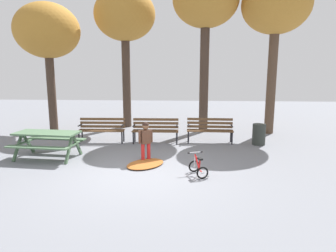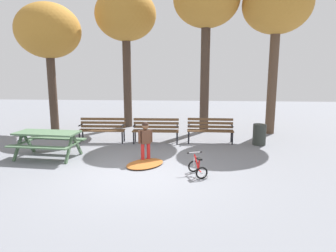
{
  "view_description": "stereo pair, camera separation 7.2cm",
  "coord_description": "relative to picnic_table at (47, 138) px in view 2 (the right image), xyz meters",
  "views": [
    {
      "loc": [
        1.16,
        -7.0,
        2.53
      ],
      "look_at": [
        0.59,
        1.97,
        0.85
      ],
      "focal_mm": 32.22,
      "sensor_mm": 36.0,
      "label": 1
    },
    {
      "loc": [
        1.23,
        -6.99,
        2.53
      ],
      "look_at": [
        0.59,
        1.97,
        0.85
      ],
      "focal_mm": 32.22,
      "sensor_mm": 36.0,
      "label": 2
    }
  ],
  "objects": [
    {
      "name": "ground",
      "position": [
        2.86,
        -1.24,
        -0.59
      ],
      "size": [
        36.0,
        36.0,
        0.0
      ],
      "primitive_type": "plane",
      "color": "slate"
    },
    {
      "name": "picnic_table",
      "position": [
        0.0,
        0.0,
        0.0
      ],
      "size": [
        1.91,
        1.49,
        0.79
      ],
      "color": "#4C6B4C",
      "rests_on": "ground"
    },
    {
      "name": "park_bench_far_left",
      "position": [
        1.03,
        2.02,
        -0.08
      ],
      "size": [
        1.61,
        0.51,
        0.85
      ],
      "color": "brown",
      "rests_on": "ground"
    },
    {
      "name": "park_bench_left",
      "position": [
        2.93,
        2.06,
        -0.08
      ],
      "size": [
        1.61,
        0.49,
        0.85
      ],
      "color": "brown",
      "rests_on": "ground"
    },
    {
      "name": "park_bench_right",
      "position": [
        4.83,
        2.22,
        -0.08
      ],
      "size": [
        1.61,
        0.49,
        0.85
      ],
      "color": "brown",
      "rests_on": "ground"
    },
    {
      "name": "child_standing",
      "position": [
        2.88,
        -0.15,
        0.07
      ],
      "size": [
        0.37,
        0.28,
        1.12
      ],
      "color": "red",
      "rests_on": "ground"
    },
    {
      "name": "kids_bicycle",
      "position": [
        4.31,
        -1.22,
        -0.39
      ],
      "size": [
        0.52,
        0.63,
        0.54
      ],
      "color": "black",
      "rests_on": "ground"
    },
    {
      "name": "leaf_pile",
      "position": [
        2.92,
        -0.5,
        -0.56
      ],
      "size": [
        1.33,
        1.41,
        0.07
      ],
      "primitive_type": "ellipsoid",
      "rotation": [
        0.0,
        0.0,
        0.93
      ],
      "color": "#9E5623",
      "rests_on": "ground"
    },
    {
      "name": "trash_bin",
      "position": [
        6.49,
        2.0,
        -0.24
      ],
      "size": [
        0.44,
        0.44,
        0.71
      ],
      "primitive_type": "cylinder",
      "color": "#2D332D",
      "rests_on": "ground"
    },
    {
      "name": "tree_far_left",
      "position": [
        -1.65,
        4.08,
        3.44
      ],
      "size": [
        2.6,
        2.6,
        5.19
      ],
      "color": "#423328",
      "rests_on": "ground"
    },
    {
      "name": "tree_left",
      "position": [
        1.33,
        5.05,
        4.15
      ],
      "size": [
        2.6,
        2.6,
        5.94
      ],
      "color": "#423328",
      "rests_on": "ground"
    },
    {
      "name": "tree_center",
      "position": [
        4.7,
        4.24,
        4.54
      ],
      "size": [
        2.6,
        2.6,
        6.34
      ],
      "color": "#423328",
      "rests_on": "ground"
    },
    {
      "name": "tree_right",
      "position": [
        7.34,
        4.0,
        4.27
      ],
      "size": [
        2.6,
        2.6,
        6.06
      ],
      "color": "brown",
      "rests_on": "ground"
    }
  ]
}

